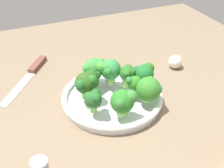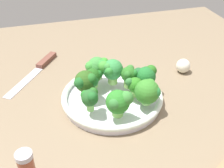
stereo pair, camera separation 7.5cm
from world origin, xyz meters
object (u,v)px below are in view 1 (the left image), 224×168
broccoli_floret_5 (124,101)px  broccoli_floret_3 (94,99)px  broccoli_floret_2 (134,84)px  knife (31,72)px  broccoli_floret_0 (87,84)px  bowl (112,97)px  broccoli_floret_8 (94,68)px  broccoli_floret_9 (149,89)px  broccoli_floret_7 (127,74)px  broccoli_floret_1 (144,73)px  garlic_bulb (175,62)px  broccoli_floret_6 (92,77)px  broccoli_floret_4 (109,70)px

broccoli_floret_5 → broccoli_floret_3: bearing=-122.4°
broccoli_floret_2 → knife: bearing=-137.5°
broccoli_floret_0 → broccoli_floret_2: bearing=75.4°
bowl → broccoli_floret_8: bearing=-166.4°
broccoli_floret_0 → broccoli_floret_9: (7.20, 14.30, -0.82)cm
broccoli_floret_2 → broccoli_floret_7: bearing=179.6°
broccoli_floret_1 → garlic_bulb: (-8.29, 16.24, -4.39)cm
broccoli_floret_3 → broccoli_floret_5: (3.92, 6.17, 0.30)cm
broccoli_floret_6 → broccoli_floret_3: bearing=-17.4°
broccoli_floret_1 → broccoli_floret_5: bearing=-47.5°
broccoli_floret_7 → knife: (-21.33, -23.46, -6.21)cm
broccoli_floret_5 → broccoli_floret_8: 17.29cm
broccoli_floret_5 → knife: (-32.23, -17.28, -6.50)cm
broccoli_floret_5 → knife: bearing=-151.8°
broccoli_floret_9 → garlic_bulb: (-15.39, 18.40, -4.38)cm
broccoli_floret_0 → knife: bearing=-153.2°
broccoli_floret_4 → broccoli_floret_9: size_ratio=1.07×
broccoli_floret_5 → broccoli_floret_6: 14.27cm
broccoli_floret_1 → broccoli_floret_2: broccoli_floret_1 is taller
broccoli_floret_8 → bowl: bearing=13.6°
bowl → broccoli_floret_2: size_ratio=4.99×
bowl → broccoli_floret_5: size_ratio=3.95×
garlic_bulb → broccoli_floret_8: bearing=-88.6°
broccoli_floret_6 → broccoli_floret_7: broccoli_floret_7 is taller
broccoli_floret_5 → broccoli_floret_0: bearing=-148.8°
broccoli_floret_8 → broccoli_floret_3: bearing=-20.8°
bowl → broccoli_floret_8: size_ratio=4.11×
bowl → broccoli_floret_0: size_ratio=3.73×
bowl → broccoli_floret_9: size_ratio=4.01×
bowl → knife: (-23.09, -18.13, -0.94)cm
garlic_bulb → knife: bearing=-108.0°
broccoli_floret_2 → broccoli_floret_4: (-7.24, -4.17, 1.13)cm
broccoli_floret_3 → garlic_bulb: 36.09cm
broccoli_floret_0 → broccoli_floret_5: 11.41cm
broccoli_floret_4 → bowl: bearing=-13.4°
bowl → broccoli_floret_7: size_ratio=4.45×
broccoli_floret_0 → broccoli_floret_5: broccoli_floret_0 is taller
broccoli_floret_4 → broccoli_floret_5: bearing=-8.1°
broccoli_floret_8 → knife: broccoli_floret_8 is taller
bowl → broccoli_floret_1: bearing=93.0°
broccoli_floret_3 → broccoli_floret_7: size_ratio=0.98×
knife → broccoli_floret_1: bearing=50.9°
broccoli_floret_5 → broccoli_floret_6: bearing=-167.7°
broccoli_floret_8 → garlic_bulb: (-0.69, 27.88, -4.71)cm
broccoli_floret_3 → broccoli_floret_8: size_ratio=0.91×
broccoli_floret_5 → broccoli_floret_8: size_ratio=1.04×
broccoli_floret_5 → broccoli_floret_9: size_ratio=1.02×
broccoli_floret_1 → broccoli_floret_8: (-7.61, -11.64, 0.31)cm
broccoli_floret_3 → broccoli_floret_7: bearing=119.5°
broccoli_floret_5 → bowl: bearing=174.7°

